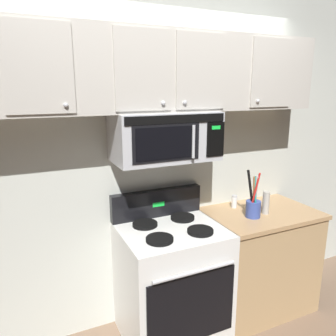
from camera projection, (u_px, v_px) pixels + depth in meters
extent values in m
cube|color=silver|center=(152.00, 160.00, 2.67)|extent=(5.20, 0.10, 2.70)
cube|color=white|center=(172.00, 283.00, 2.56)|extent=(0.76, 0.64, 0.90)
cube|color=black|center=(192.00, 309.00, 2.27)|extent=(0.67, 0.01, 0.52)
cylinder|color=#B7BABF|center=(195.00, 272.00, 2.18)|extent=(0.61, 0.03, 0.03)
cube|color=black|center=(157.00, 203.00, 2.68)|extent=(0.76, 0.07, 0.22)
cube|color=#19D83F|center=(159.00, 204.00, 2.64)|extent=(0.10, 0.00, 0.04)
cylinder|color=black|center=(160.00, 239.00, 2.26)|extent=(0.19, 0.19, 0.02)
cylinder|color=black|center=(200.00, 231.00, 2.39)|extent=(0.19, 0.19, 0.02)
cylinder|color=black|center=(145.00, 224.00, 2.51)|extent=(0.19, 0.19, 0.02)
cylinder|color=black|center=(183.00, 217.00, 2.64)|extent=(0.19, 0.19, 0.02)
cube|color=#B7BABF|center=(165.00, 136.00, 2.40)|extent=(0.76, 0.39, 0.35)
cube|color=black|center=(177.00, 119.00, 2.19)|extent=(0.73, 0.01, 0.06)
cube|color=black|center=(167.00, 143.00, 2.20)|extent=(0.49, 0.01, 0.25)
cube|color=black|center=(167.00, 143.00, 2.20)|extent=(0.44, 0.01, 0.22)
cube|color=black|center=(215.00, 139.00, 2.35)|extent=(0.14, 0.01, 0.25)
cube|color=#19D83F|center=(216.00, 128.00, 2.33)|extent=(0.07, 0.00, 0.03)
cylinder|color=#B7BABF|center=(194.00, 142.00, 2.25)|extent=(0.02, 0.02, 0.23)
cube|color=#BCB7AD|center=(163.00, 72.00, 2.32)|extent=(2.50, 0.33, 0.55)
cube|color=#BCB7AD|center=(38.00, 68.00, 1.83)|extent=(0.38, 0.01, 0.51)
sphere|color=#B7BABF|center=(66.00, 105.00, 1.92)|extent=(0.03, 0.03, 0.03)
cube|color=#BCB7AD|center=(143.00, 70.00, 2.08)|extent=(0.38, 0.01, 0.51)
sphere|color=#B7BABF|center=(163.00, 103.00, 2.17)|extent=(0.03, 0.03, 0.03)
cube|color=#BCB7AD|center=(201.00, 72.00, 2.25)|extent=(0.38, 0.01, 0.51)
sphere|color=#B7BABF|center=(185.00, 103.00, 2.24)|extent=(0.03, 0.03, 0.03)
cube|color=#BCB7AD|center=(272.00, 73.00, 2.51)|extent=(0.38, 0.01, 0.51)
sphere|color=#B7BABF|center=(258.00, 101.00, 2.49)|extent=(0.03, 0.03, 0.03)
cube|color=tan|center=(257.00, 261.00, 2.91)|extent=(0.90, 0.62, 0.86)
cube|color=tan|center=(261.00, 213.00, 2.81)|extent=(0.93, 0.65, 0.03)
cylinder|color=#384C9E|center=(253.00, 209.00, 2.66)|extent=(0.12, 0.12, 0.13)
cylinder|color=olive|center=(254.00, 193.00, 2.62)|extent=(0.05, 0.04, 0.27)
cylinder|color=red|center=(255.00, 192.00, 2.60)|extent=(0.06, 0.04, 0.30)
cylinder|color=teal|center=(255.00, 193.00, 2.60)|extent=(0.03, 0.06, 0.27)
cylinder|color=silver|center=(256.00, 192.00, 2.63)|extent=(0.05, 0.08, 0.28)
cylinder|color=black|center=(251.00, 189.00, 2.64)|extent=(0.06, 0.06, 0.32)
cylinder|color=white|center=(234.00, 202.00, 2.88)|extent=(0.05, 0.05, 0.09)
cylinder|color=#B7BABF|center=(234.00, 196.00, 2.87)|extent=(0.05, 0.05, 0.02)
cylinder|color=#B7B2A8|center=(266.00, 203.00, 2.73)|extent=(0.06, 0.06, 0.19)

